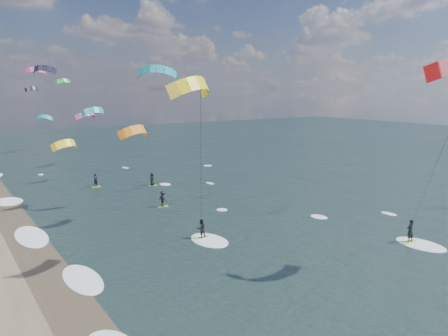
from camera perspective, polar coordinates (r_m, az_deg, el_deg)
ground at (r=25.05m, az=18.62°, el=-20.01°), size 260.00×260.00×0.00m
wet_sand_strip at (r=26.53m, az=-18.55°, el=-18.18°), size 3.00×240.00×0.00m
kitesurfer_near_b at (r=30.57m, az=-2.79°, el=3.55°), size 7.05×8.79×13.83m
far_kitesurfers at (r=52.26m, az=-10.20°, el=-2.63°), size 7.45×14.41×1.74m
bg_kite_field at (r=69.17m, az=-19.26°, el=8.98°), size 13.92×69.29×9.83m
shoreline_surf at (r=30.95m, az=-18.78°, el=-13.94°), size 2.40×79.40×0.11m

